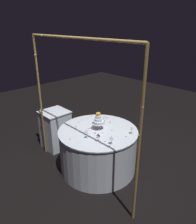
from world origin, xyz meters
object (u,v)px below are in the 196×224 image
(wine_glass_0, at_px, (87,132))
(main_table, at_px, (98,149))
(side_table, at_px, (56,129))
(wine_glass_3, at_px, (98,135))
(wine_glass_2, at_px, (111,138))
(wine_glass_4, at_px, (104,118))
(wine_glass_1, at_px, (132,128))
(tiered_cake, at_px, (98,121))
(decorative_arch, at_px, (77,93))

(wine_glass_0, bearing_deg, main_table, -77.21)
(side_table, height_order, wine_glass_3, wine_glass_3)
(wine_glass_2, relative_size, wine_glass_4, 0.80)
(wine_glass_3, bearing_deg, wine_glass_0, 15.38)
(side_table, height_order, wine_glass_0, wine_glass_0)
(wine_glass_2, bearing_deg, wine_glass_1, -91.35)
(wine_glass_1, bearing_deg, main_table, 33.23)
(wine_glass_2, bearing_deg, side_table, -1.17)
(side_table, distance_m, wine_glass_4, 1.24)
(main_table, height_order, wine_glass_3, wine_glass_3)
(wine_glass_3, bearing_deg, side_table, -5.15)
(wine_glass_4, bearing_deg, wine_glass_1, -173.29)
(tiered_cake, relative_size, wine_glass_1, 2.07)
(wine_glass_0, height_order, wine_glass_3, wine_glass_0)
(wine_glass_0, bearing_deg, tiered_cake, -72.61)
(wine_glass_2, relative_size, wine_glass_3, 0.94)
(wine_glass_2, height_order, wine_glass_4, wine_glass_4)
(wine_glass_3, bearing_deg, tiered_cake, -43.75)
(wine_glass_2, bearing_deg, wine_glass_0, 21.18)
(main_table, distance_m, wine_glass_0, 0.61)
(side_table, height_order, wine_glass_1, wine_glass_1)
(tiered_cake, xyz_separation_m, wine_glass_4, (0.05, -0.20, -0.03))
(wine_glass_0, xyz_separation_m, wine_glass_2, (-0.40, -0.15, -0.02))
(side_table, bearing_deg, wine_glass_0, 171.35)
(decorative_arch, xyz_separation_m, wine_glass_2, (-0.47, -0.25, -0.66))
(main_table, relative_size, wine_glass_1, 9.60)
(tiered_cake, relative_size, wine_glass_2, 2.16)
(wine_glass_1, distance_m, wine_glass_2, 0.49)
(wine_glass_2, bearing_deg, decorative_arch, 28.16)
(wine_glass_0, distance_m, wine_glass_2, 0.43)
(wine_glass_1, bearing_deg, tiered_cake, 27.24)
(wine_glass_0, relative_size, wine_glass_4, 0.91)
(side_table, xyz_separation_m, wine_glass_0, (-1.24, 0.19, 0.49))
(side_table, xyz_separation_m, tiered_cake, (-1.12, -0.18, 0.53))
(wine_glass_1, xyz_separation_m, wine_glass_2, (0.01, 0.49, -0.01))
(wine_glass_0, bearing_deg, side_table, -8.65)
(decorative_arch, bearing_deg, wine_glass_3, -151.15)
(main_table, xyz_separation_m, wine_glass_3, (-0.28, 0.27, 0.50))
(wine_glass_0, bearing_deg, wine_glass_2, -158.82)
(side_table, distance_m, wine_glass_1, 1.77)
(main_table, height_order, wine_glass_2, wine_glass_2)
(side_table, relative_size, wine_glass_2, 5.93)
(decorative_arch, bearing_deg, wine_glass_2, -151.84)
(wine_glass_1, bearing_deg, wine_glass_2, 88.65)
(side_table, bearing_deg, tiered_cake, -170.81)
(wine_glass_2, height_order, wine_glass_3, wine_glass_3)
(decorative_arch, distance_m, wine_glass_2, 0.85)
(decorative_arch, xyz_separation_m, main_table, (0.00, -0.42, -1.15))
(tiered_cake, height_order, wine_glass_3, tiered_cake)
(main_table, distance_m, wine_glass_4, 0.58)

